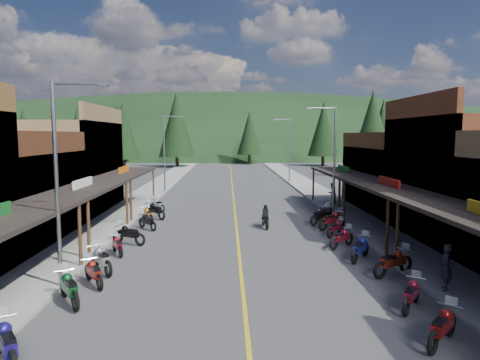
{
  "coord_description": "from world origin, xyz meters",
  "views": [
    {
      "loc": [
        -0.59,
        -22.38,
        5.99
      ],
      "look_at": [
        0.27,
        6.04,
        3.0
      ],
      "focal_mm": 32.0,
      "sensor_mm": 36.0,
      "label": 1
    }
  ],
  "objects": [
    {
      "name": "pine_5",
      "position": [
        34.0,
        72.0,
        7.99
      ],
      "size": [
        6.72,
        6.72,
        14.0
      ],
      "color": "black",
      "rests_on": "ground"
    },
    {
      "name": "pine_7",
      "position": [
        -32.0,
        76.0,
        7.24
      ],
      "size": [
        5.88,
        5.88,
        12.5
      ],
      "color": "black",
      "rests_on": "ground"
    },
    {
      "name": "ridge_hill",
      "position": [
        0.0,
        135.0,
        0.0
      ],
      "size": [
        310.0,
        140.0,
        60.0
      ],
      "primitive_type": "ellipsoid",
      "color": "black",
      "rests_on": "ground"
    },
    {
      "name": "pine_0",
      "position": [
        -40.0,
        62.0,
        6.48
      ],
      "size": [
        5.04,
        5.04,
        11.0
      ],
      "color": "black",
      "rests_on": "ground"
    },
    {
      "name": "pine_8",
      "position": [
        -22.0,
        40.0,
        5.98
      ],
      "size": [
        4.48,
        4.48,
        10.0
      ],
      "color": "black",
      "rests_on": "ground"
    },
    {
      "name": "pine_4",
      "position": [
        18.0,
        60.0,
        7.24
      ],
      "size": [
        5.88,
        5.88,
        12.5
      ],
      "color": "black",
      "rests_on": "ground"
    },
    {
      "name": "pedestrian_east_a",
      "position": [
        7.65,
        -6.96,
        1.04
      ],
      "size": [
        0.61,
        0.75,
        1.78
      ],
      "primitive_type": "imported",
      "rotation": [
        0.0,
        0.0,
        -1.9
      ],
      "color": "#252131",
      "rests_on": "sidewalk_east"
    },
    {
      "name": "bike_east_4",
      "position": [
        5.75,
        -8.35,
        0.58
      ],
      "size": [
        1.75,
        2.05,
        1.16
      ],
      "primitive_type": null,
      "rotation": [
        0.0,
        0.0,
        -0.63
      ],
      "color": "maroon",
      "rests_on": "ground"
    },
    {
      "name": "shop_west_3",
      "position": [
        -13.78,
        11.3,
        3.52
      ],
      "size": [
        10.9,
        10.2,
        8.2
      ],
      "color": "brown",
      "rests_on": "ground"
    },
    {
      "name": "shop_east_3",
      "position": [
        13.75,
        11.3,
        2.53
      ],
      "size": [
        10.9,
        10.2,
        6.2
      ],
      "color": "#4C2D16",
      "rests_on": "ground"
    },
    {
      "name": "streetlight_1",
      "position": [
        -6.95,
        22.0,
        4.46
      ],
      "size": [
        2.16,
        0.18,
        8.0
      ],
      "color": "gray",
      "rests_on": "ground"
    },
    {
      "name": "centerline",
      "position": [
        0.0,
        20.0,
        0.01
      ],
      "size": [
        0.15,
        90.0,
        0.01
      ],
      "primitive_type": "cube",
      "color": "gold",
      "rests_on": "ground"
    },
    {
      "name": "bike_east_11",
      "position": [
        6.38,
        7.78,
        0.62
      ],
      "size": [
        1.99,
        2.11,
        1.25
      ],
      "primitive_type": null,
      "rotation": [
        0.0,
        0.0,
        -0.73
      ],
      "color": "#949599",
      "rests_on": "ground"
    },
    {
      "name": "bike_west_11",
      "position": [
        -5.82,
        8.09,
        0.66
      ],
      "size": [
        2.18,
        2.16,
        1.31
      ],
      "primitive_type": null,
      "rotation": [
        0.0,
        0.0,
        0.79
      ],
      "color": "black",
      "rests_on": "ground"
    },
    {
      "name": "bike_west_6",
      "position": [
        -6.1,
        -4.04,
        0.65
      ],
      "size": [
        1.95,
        2.3,
        1.31
      ],
      "primitive_type": null,
      "rotation": [
        0.0,
        0.0,
        0.62
      ],
      "color": "gray",
      "rests_on": "ground"
    },
    {
      "name": "bike_west_12",
      "position": [
        -6.07,
        11.06,
        0.57
      ],
      "size": [
        1.75,
        1.96,
        1.13
      ],
      "primitive_type": null,
      "rotation": [
        0.0,
        0.0,
        0.68
      ],
      "color": "#A9A9AF",
      "rests_on": "ground"
    },
    {
      "name": "rider_on_bike",
      "position": [
        1.86,
        4.83,
        0.62
      ],
      "size": [
        0.83,
        2.09,
        1.56
      ],
      "rotation": [
        0.0,
        0.0,
        0.07
      ],
      "color": "black",
      "rests_on": "ground"
    },
    {
      "name": "streetlight_2",
      "position": [
        6.95,
        8.0,
        4.46
      ],
      "size": [
        2.16,
        0.18,
        8.0
      ],
      "color": "gray",
      "rests_on": "ground"
    },
    {
      "name": "sidewalk_west",
      "position": [
        -8.7,
        20.0,
        0.07
      ],
      "size": [
        3.4,
        94.0,
        0.15
      ],
      "primitive_type": "cube",
      "color": "gray",
      "rests_on": "ground"
    },
    {
      "name": "bike_east_9",
      "position": [
        6.07,
        4.16,
        0.66
      ],
      "size": [
        2.35,
        1.96,
        1.33
      ],
      "primitive_type": null,
      "rotation": [
        0.0,
        0.0,
        -0.97
      ],
      "color": "maroon",
      "rests_on": "ground"
    },
    {
      "name": "sidewalk_east",
      "position": [
        8.7,
        20.0,
        0.07
      ],
      "size": [
        3.4,
        94.0,
        0.15
      ],
      "primitive_type": "cube",
      "color": "gray",
      "rests_on": "ground"
    },
    {
      "name": "pine_3",
      "position": [
        4.0,
        66.0,
        6.48
      ],
      "size": [
        5.04,
        5.04,
        11.0
      ],
      "color": "black",
      "rests_on": "ground"
    },
    {
      "name": "bike_west_5",
      "position": [
        -5.92,
        -5.67,
        0.58
      ],
      "size": [
        1.69,
        2.07,
        1.16
      ],
      "primitive_type": null,
      "rotation": [
        0.0,
        0.0,
        0.59
      ],
      "color": "maroon",
      "rests_on": "ground"
    },
    {
      "name": "pine_1",
      "position": [
        -24.0,
        70.0,
        7.24
      ],
      "size": [
        5.88,
        5.88,
        12.5
      ],
      "color": "black",
      "rests_on": "ground"
    },
    {
      "name": "pine_9",
      "position": [
        24.0,
        45.0,
        6.38
      ],
      "size": [
        4.93,
        4.93,
        10.8
      ],
      "color": "black",
      "rests_on": "ground"
    },
    {
      "name": "bike_east_10",
      "position": [
        5.72,
        5.77,
        0.67
      ],
      "size": [
        2.22,
        2.19,
        1.34
      ],
      "primitive_type": null,
      "rotation": [
        0.0,
        0.0,
        -0.8
      ],
      "color": "black",
      "rests_on": "ground"
    },
    {
      "name": "bike_east_7",
      "position": [
        5.51,
        -0.23,
        0.58
      ],
      "size": [
        1.97,
        1.88,
        1.17
      ],
      "primitive_type": null,
      "rotation": [
        0.0,
        0.0,
        -0.83
      ],
      "color": "maroon",
      "rests_on": "ground"
    },
    {
      "name": "pedestrian_east_b",
      "position": [
        8.48,
        14.0,
        1.03
      ],
      "size": [
        0.98,
        0.89,
        1.76
      ],
      "primitive_type": "imported",
      "rotation": [
        0.0,
        0.0,
        3.74
      ],
      "color": "#4F3932",
      "rests_on": "sidewalk_east"
    },
    {
      "name": "bike_west_3",
      "position": [
        -6.33,
        -11.64,
        0.66
      ],
      "size": [
        1.99,
        2.32,
        1.32
      ],
      "primitive_type": null,
      "rotation": [
        0.0,
        0.0,
        0.64
      ],
      "color": "navy",
      "rests_on": "ground"
    },
    {
      "name": "bike_west_9",
      "position": [
        -5.68,
        4.55,
        0.57
      ],
      "size": [
        1.79,
        1.94,
        1.13
      ],
      "primitive_type": null,
      "rotation": [
        0.0,
        0.0,
        0.71
      ],
      "color": "black",
      "rests_on": "ground"
    },
    {
      "name": "pine_10",
      "position": [
        -18.0,
        50.0,
        6.78
      ],
      "size": [
        5.38,
        5.38,
        11.6
      ],
      "color": "black",
      "rests_on": "ground"
    },
    {
      "name": "bike_east_3",
      "position": [
        5.54,
        -10.9,
        0.61
      ],
      "size": [
        1.99,
        2.01,
        1.21
      ],
      "primitive_type": null,
      "rotation": [
        0.0,
        0.0,
        -0.77
      ],
      "color": "maroon",
      "rests_on": "ground"
    },
    {
      "name": "shop_east_2",
      "position": [
        13.78,
        1.7,
        3.52
      ],
      "size": [
        10.9,
        9.0,
        8.2
      ],
      "color": "#562B19",
      "rests_on": "ground"
    },
    {
      "name": "bike_west_10",
      "position": [
        -6.07,
        6.75,
        0.59
      ],
      "size": [
        1.56,
        2.16,
        1.18
      ],
      "primitive_type": null,
      "rotation": [
        0.0,
        0.0,
        0.48
      ],
      "color": "#A86A0C",
      "rests_on": "ground"
    },
    {
      "name": "pine_11",
      "position": [
        20.0,
        38.0,
        7.19
      ],
      "size": [
        5.82,
        5.82,
        12.4
      ],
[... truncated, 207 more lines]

